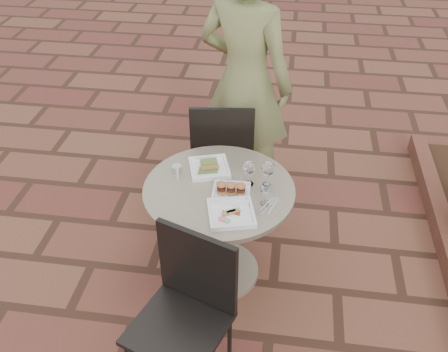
# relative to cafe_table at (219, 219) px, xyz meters

# --- Properties ---
(ground) EXTENTS (60.00, 60.00, 0.00)m
(ground) POSITION_rel_cafe_table_xyz_m (-0.05, -0.06, -0.48)
(ground) COLOR brown
(ground) RESTS_ON ground
(cafe_table) EXTENTS (0.90, 0.90, 0.73)m
(cafe_table) POSITION_rel_cafe_table_xyz_m (0.00, 0.00, 0.00)
(cafe_table) COLOR gray
(cafe_table) RESTS_ON ground
(chair_far) EXTENTS (0.48, 0.48, 0.93)m
(chair_far) POSITION_rel_cafe_table_xyz_m (-0.08, 0.69, 0.07)
(chair_far) COLOR black
(chair_far) RESTS_ON ground
(chair_near) EXTENTS (0.56, 0.56, 0.93)m
(chair_near) POSITION_rel_cafe_table_xyz_m (-0.05, -0.71, 0.07)
(chair_near) COLOR black
(chair_near) RESTS_ON ground
(diner) EXTENTS (0.82, 0.68, 1.93)m
(diner) POSITION_rel_cafe_table_xyz_m (0.05, 0.91, 0.48)
(diner) COLOR olive
(diner) RESTS_ON ground
(plate_salmon) EXTENTS (0.30, 0.30, 0.07)m
(plate_salmon) POSITION_rel_cafe_table_xyz_m (-0.09, 0.17, 0.26)
(plate_salmon) COLOR white
(plate_salmon) RESTS_ON cafe_table
(plate_sliders) EXTENTS (0.22, 0.22, 0.14)m
(plate_sliders) POSITION_rel_cafe_table_xyz_m (0.08, -0.06, 0.28)
(plate_sliders) COLOR white
(plate_sliders) RESTS_ON cafe_table
(plate_tuna) EXTENTS (0.31, 0.31, 0.03)m
(plate_tuna) POSITION_rel_cafe_table_xyz_m (0.10, -0.23, 0.26)
(plate_tuna) COLOR white
(plate_tuna) RESTS_ON cafe_table
(wine_glass_right) EXTENTS (0.06, 0.06, 0.15)m
(wine_glass_right) POSITION_rel_cafe_table_xyz_m (0.28, -0.10, 0.35)
(wine_glass_right) COLOR white
(wine_glass_right) RESTS_ON cafe_table
(wine_glass_mid) EXTENTS (0.07, 0.07, 0.16)m
(wine_glass_mid) POSITION_rel_cafe_table_xyz_m (0.17, 0.06, 0.36)
(wine_glass_mid) COLOR white
(wine_glass_mid) RESTS_ON cafe_table
(wine_glass_far) EXTENTS (0.08, 0.08, 0.19)m
(wine_glass_far) POSITION_rel_cafe_table_xyz_m (0.28, 0.05, 0.38)
(wine_glass_far) COLOR white
(wine_glass_far) RESTS_ON cafe_table
(steel_ramekin) EXTENTS (0.08, 0.08, 0.05)m
(steel_ramekin) POSITION_rel_cafe_table_xyz_m (-0.28, 0.12, 0.27)
(steel_ramekin) COLOR silver
(steel_ramekin) RESTS_ON cafe_table
(cutlery_set) EXTENTS (0.15, 0.21, 0.00)m
(cutlery_set) POSITION_rel_cafe_table_xyz_m (0.30, -0.13, 0.25)
(cutlery_set) COLOR silver
(cutlery_set) RESTS_ON cafe_table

